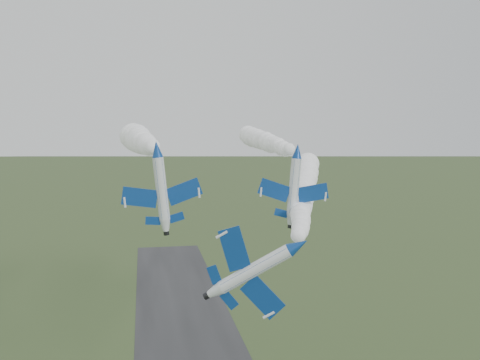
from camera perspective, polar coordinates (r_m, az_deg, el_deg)
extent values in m
cylinder|color=white|center=(57.46, 6.24, -6.95)|extent=(4.45, 8.69, 2.07)
cone|color=navy|center=(52.26, 6.20, -8.18)|extent=(2.63, 2.72, 2.07)
cone|color=white|center=(62.49, 6.27, -5.96)|extent=(2.51, 2.34, 2.07)
cylinder|color=black|center=(63.48, 6.28, -5.79)|extent=(1.18, 0.88, 1.05)
ellipsoid|color=black|center=(55.28, 6.73, -7.14)|extent=(2.17, 3.18, 1.38)
cube|color=navy|center=(57.81, 4.62, -4.32)|extent=(3.07, 3.03, 4.06)
cube|color=navy|center=(58.88, 7.60, -9.35)|extent=(3.07, 3.03, 4.06)
cube|color=navy|center=(61.36, 5.51, -4.84)|extent=(1.38, 1.38, 1.79)
cube|color=navy|center=(61.89, 7.02, -7.39)|extent=(1.38, 1.38, 1.79)
cube|color=navy|center=(61.25, 7.33, -5.57)|extent=(2.35, 2.12, 1.23)
cylinder|color=white|center=(71.04, -8.86, 3.26)|extent=(2.25, 8.38, 1.62)
cone|color=navy|center=(65.85, -8.39, 3.12)|extent=(1.78, 2.29, 1.62)
cone|color=white|center=(76.04, -9.26, 3.38)|extent=(1.75, 1.89, 1.62)
cylinder|color=black|center=(77.02, -9.33, 3.41)|extent=(0.86, 0.65, 0.82)
ellipsoid|color=black|center=(68.90, -8.73, 3.67)|extent=(1.29, 2.91, 1.08)
cube|color=navy|center=(71.60, -11.26, 2.89)|extent=(4.69, 2.71, 0.59)
cube|color=navy|center=(72.18, -6.59, 3.44)|extent=(4.69, 2.71, 0.59)
cube|color=navy|center=(75.03, -10.39, 3.22)|extent=(2.05, 1.23, 0.29)
cube|color=navy|center=(75.32, -8.00, 3.50)|extent=(2.05, 1.23, 0.29)
cube|color=navy|center=(74.88, -9.29, 4.33)|extent=(0.45, 1.60, 2.17)
cylinder|color=white|center=(73.46, 6.13, 3.07)|extent=(1.86, 7.72, 1.48)
cone|color=navy|center=(68.78, 7.08, 2.92)|extent=(1.58, 2.07, 1.48)
cone|color=white|center=(77.98, 5.33, 3.20)|extent=(1.56, 1.71, 1.48)
cylinder|color=black|center=(78.87, 5.18, 3.23)|extent=(0.78, 0.58, 0.75)
ellipsoid|color=black|center=(71.54, 6.55, 3.42)|extent=(1.12, 2.67, 0.99)
cube|color=navy|center=(73.57, 3.93, 3.17)|extent=(4.29, 2.39, 0.49)
cube|color=navy|center=(74.86, 8.02, 2.80)|extent=(4.29, 2.39, 0.49)
cube|color=navy|center=(76.86, 4.41, 3.28)|extent=(1.87, 1.09, 0.25)
cube|color=navy|center=(77.52, 6.51, 3.09)|extent=(1.87, 1.09, 0.25)
cube|color=navy|center=(76.96, 5.58, 4.05)|extent=(0.36, 1.47, 2.01)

